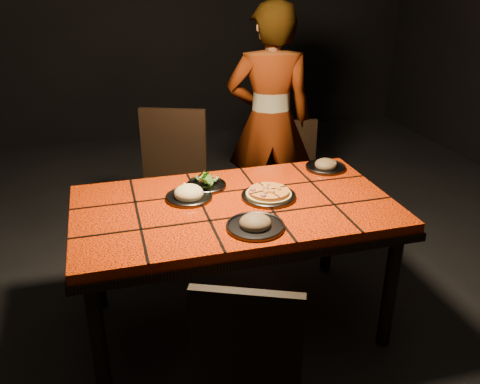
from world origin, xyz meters
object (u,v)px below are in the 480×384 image
object	(u,v)px
dining_table	(234,217)
diner	(270,122)
chair_near	(249,358)
chair_far_right	(293,172)
plate_pasta	(189,195)
plate_pizza	(269,195)
chair_far_left	(172,175)

from	to	relation	value
dining_table	diner	bearing A→B (deg)	62.70
chair_near	dining_table	bearing A→B (deg)	-77.65
dining_table	chair_far_right	xyz separation A→B (m)	(0.70, 0.95, -0.20)
dining_table	plate_pasta	size ratio (longest dim) A/B	6.67
chair_near	plate_pizza	bearing A→B (deg)	-89.33
chair_near	plate_pasta	bearing A→B (deg)	-63.42
chair_near	chair_far_right	size ratio (longest dim) A/B	1.05
chair_far_right	plate_pasta	bearing A→B (deg)	-131.13
chair_far_right	plate_pizza	world-z (taller)	chair_far_right
chair_near	diner	world-z (taller)	diner
chair_near	chair_far_left	distance (m)	1.73
diner	plate_pasta	xyz separation A→B (m)	(-0.75, -0.94, -0.06)
diner	plate_pizza	distance (m)	1.10
diner	plate_pizza	world-z (taller)	diner
chair_far_right	plate_pasta	xyz separation A→B (m)	(-0.90, -0.83, 0.30)
dining_table	plate_pasta	xyz separation A→B (m)	(-0.21, 0.12, 0.10)
chair_far_left	plate_pasta	distance (m)	0.83
dining_table	chair_near	distance (m)	0.84
chair_far_right	diner	distance (m)	0.40
diner	dining_table	bearing A→B (deg)	75.25
chair_far_left	plate_pasta	size ratio (longest dim) A/B	4.05
chair_far_left	plate_pasta	bearing A→B (deg)	-70.03
chair_far_left	plate_pasta	xyz separation A→B (m)	(-0.02, -0.80, 0.21)
plate_pasta	diner	bearing A→B (deg)	51.19
chair_near	diner	xyz separation A→B (m)	(0.70, 1.86, 0.33)
chair_near	plate_pasta	xyz separation A→B (m)	(-0.05, 0.93, 0.27)
diner	plate_pizza	bearing A→B (deg)	83.65
chair_far_left	plate_pasta	world-z (taller)	chair_far_left
chair_far_right	diner	xyz separation A→B (m)	(-0.15, 0.11, 0.35)
chair_far_left	plate_pizza	bearing A→B (deg)	-45.75
chair_near	plate_pizza	world-z (taller)	chair_near
chair_far_right	plate_pizza	size ratio (longest dim) A/B	2.93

